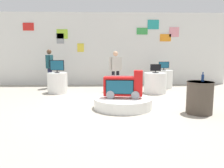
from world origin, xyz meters
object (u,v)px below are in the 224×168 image
(display_pedestal_left_rear, at_px, (163,79))
(tv_on_center_rear, at_px, (57,66))
(shopper_browsing_near_truck, at_px, (50,66))
(shopper_browsing_rear, at_px, (116,68))
(main_display_pedestal, at_px, (123,103))
(novelty_firetruck_tv, at_px, (124,87))
(side_table_round, at_px, (200,97))
(display_pedestal_right_rear, at_px, (155,83))
(tv_on_right_rear, at_px, (156,69))
(tv_on_left_rear, at_px, (164,66))
(bottle_on_side_table, at_px, (203,78))
(display_pedestal_center_rear, at_px, (57,83))

(display_pedestal_left_rear, relative_size, tv_on_center_rear, 1.39)
(shopper_browsing_near_truck, distance_m, shopper_browsing_rear, 2.85)
(main_display_pedestal, bearing_deg, novelty_firetruck_tv, -25.52)
(side_table_round, bearing_deg, shopper_browsing_rear, 119.90)
(display_pedestal_right_rear, bearing_deg, tv_on_right_rear, -82.14)
(shopper_browsing_near_truck, bearing_deg, main_display_pedestal, -51.03)
(tv_on_left_rear, height_order, side_table_round, tv_on_left_rear)
(tv_on_center_rear, relative_size, shopper_browsing_rear, 0.35)
(display_pedestal_left_rear, relative_size, display_pedestal_right_rear, 0.92)
(tv_on_left_rear, distance_m, shopper_browsing_near_truck, 4.87)
(display_pedestal_right_rear, height_order, side_table_round, side_table_round)
(bottle_on_side_table, height_order, shopper_browsing_rear, shopper_browsing_rear)
(novelty_firetruck_tv, distance_m, display_pedestal_left_rear, 4.06)
(tv_on_left_rear, relative_size, tv_on_center_rear, 0.85)
(tv_on_center_rear, relative_size, bottle_on_side_table, 2.37)
(bottle_on_side_table, bearing_deg, display_pedestal_right_rear, 99.94)
(display_pedestal_center_rear, relative_size, shopper_browsing_rear, 0.48)
(tv_on_center_rear, relative_size, display_pedestal_right_rear, 0.67)
(novelty_firetruck_tv, height_order, tv_on_left_rear, tv_on_left_rear)
(tv_on_center_rear, height_order, bottle_on_side_table, tv_on_center_rear)
(shopper_browsing_near_truck, relative_size, shopper_browsing_rear, 1.05)
(main_display_pedestal, distance_m, shopper_browsing_near_truck, 4.56)
(tv_on_right_rear, height_order, shopper_browsing_rear, shopper_browsing_rear)
(display_pedestal_center_rear, xyz_separation_m, shopper_browsing_rear, (2.22, 0.31, 0.54))
(display_pedestal_center_rear, bearing_deg, tv_on_center_rear, -77.10)
(display_pedestal_center_rear, distance_m, tv_on_right_rear, 3.74)
(novelty_firetruck_tv, bearing_deg, bottle_on_side_table, -17.61)
(display_pedestal_left_rear, relative_size, tv_on_right_rear, 1.97)
(display_pedestal_right_rear, height_order, bottle_on_side_table, bottle_on_side_table)
(novelty_firetruck_tv, bearing_deg, shopper_browsing_near_truck, 129.09)
(tv_on_center_rear, xyz_separation_m, bottle_on_side_table, (4.20, -3.03, -0.13))
(main_display_pedestal, bearing_deg, display_pedestal_center_rear, 133.34)
(display_pedestal_right_rear, bearing_deg, shopper_browsing_rear, 161.94)
(novelty_firetruck_tv, xyz_separation_m, tv_on_right_rear, (1.39, 2.26, 0.33))
(novelty_firetruck_tv, distance_m, shopper_browsing_near_truck, 4.52)
(display_pedestal_center_rear, bearing_deg, bottle_on_side_table, -35.85)
(bottle_on_side_table, distance_m, shopper_browsing_rear, 3.89)
(tv_on_right_rear, bearing_deg, novelty_firetruck_tv, -121.57)
(main_display_pedestal, bearing_deg, shopper_browsing_rear, 91.44)
(display_pedestal_right_rear, bearing_deg, main_display_pedestal, -121.96)
(tv_on_left_rear, bearing_deg, display_pedestal_right_rear, -117.55)
(display_pedestal_left_rear, xyz_separation_m, side_table_round, (-0.19, -4.11, 0.03))
(tv_on_right_rear, bearing_deg, bottle_on_side_table, -80.05)
(display_pedestal_left_rear, relative_size, shopper_browsing_rear, 0.49)
(display_pedestal_right_rear, height_order, shopper_browsing_near_truck, shopper_browsing_near_truck)
(tv_on_left_rear, height_order, display_pedestal_right_rear, tv_on_left_rear)
(side_table_round, bearing_deg, tv_on_left_rear, 87.30)
(tv_on_left_rear, bearing_deg, display_pedestal_left_rear, 81.44)
(tv_on_center_rear, relative_size, side_table_round, 0.70)
(display_pedestal_center_rear, distance_m, bottle_on_side_table, 5.20)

